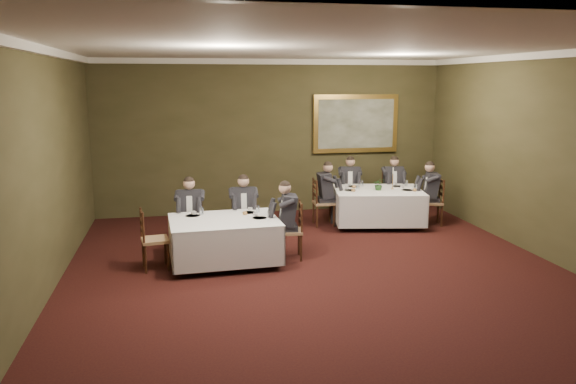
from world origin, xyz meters
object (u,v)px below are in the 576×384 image
object	(u,v)px
diner_main_endright	(432,201)
chair_main_backright	(392,202)
table_second	(224,237)
chair_main_endleft	(323,212)
chair_main_backleft	(349,202)
diner_main_endleft	(324,201)
diner_main_backright	(392,193)
chair_sec_backright	(244,231)
chair_sec_backleft	(191,234)
diner_sec_backleft	(191,222)
table_main	(378,204)
chair_main_endright	(432,212)
chair_sec_endright	(290,242)
diner_sec_backright	(244,219)
diner_main_backleft	(349,193)
centerpiece	(379,184)
diner_sec_endright	(290,230)
chair_sec_endleft	(155,252)
painting	(356,124)
candlestick	(393,181)

from	to	relation	value
diner_main_endright	chair_main_backright	bearing A→B (deg)	39.14
table_second	chair_main_endleft	distance (m)	3.14
chair_main_backleft	diner_main_endleft	distance (m)	1.17
diner_main_backright	chair_sec_backright	xyz separation A→B (m)	(-3.63, -1.83, -0.23)
chair_sec_backleft	diner_sec_backleft	xyz separation A→B (m)	(-0.00, -0.01, 0.23)
table_second	diner_main_endleft	world-z (taller)	diner_main_endleft
diner_sec_backleft	chair_sec_backright	xyz separation A→B (m)	(0.96, 0.06, -0.23)
chair_main_backleft	chair_main_backright	xyz separation A→B (m)	(0.97, -0.18, 0.00)
chair_main_endleft	chair_sec_backright	bearing A→B (deg)	-54.24
table_main	chair_sec_backleft	world-z (taller)	chair_sec_backleft
diner_main_backright	chair_main_endright	world-z (taller)	diner_main_backright
chair_main_backright	chair_sec_endright	world-z (taller)	same
chair_main_backleft	diner_main_backright	bearing A→B (deg)	-179.40
chair_main_endleft	diner_sec_backright	size ratio (longest dim) A/B	0.74
diner_main_backleft	diner_main_endright	size ratio (longest dim) A/B	1.00
diner_main_backleft	centerpiece	bearing A→B (deg)	117.94
table_second	chair_main_endleft	size ratio (longest dim) A/B	1.86
diner_main_backright	chair_sec_backright	bearing A→B (deg)	33.57
chair_main_endleft	diner_sec_backleft	bearing A→B (deg)	-63.24
diner_sec_backleft	centerpiece	size ratio (longest dim) A/B	5.02
chair_main_backright	chair_main_endright	bearing A→B (deg)	121.86
diner_sec_backleft	diner_sec_endright	bearing A→B (deg)	159.21
chair_sec_endright	centerpiece	size ratio (longest dim) A/B	3.73
chair_main_backright	diner_main_endright	size ratio (longest dim) A/B	0.74
diner_main_endright	chair_main_backleft	bearing A→B (deg)	64.38
diner_sec_endright	chair_sec_endleft	xyz separation A→B (m)	(-2.26, -0.11, -0.23)
chair_sec_backleft	chair_sec_backright	world-z (taller)	same
diner_sec_backleft	chair_sec_backright	bearing A→B (deg)	-170.57
table_main	diner_sec_backleft	xyz separation A→B (m)	(-3.95, -1.07, 0.06)
chair_sec_endright	diner_main_backright	bearing A→B (deg)	-40.52
chair_main_backleft	painting	size ratio (longest dim) A/B	0.49
chair_main_backright	chair_main_endright	xyz separation A→B (m)	(0.49, -1.05, 0.00)
table_second	chair_sec_endleft	bearing A→B (deg)	-177.07
diner_main_endright	centerpiece	distance (m)	1.21
table_second	diner_main_backleft	world-z (taller)	diner_main_backleft
chair_main_backleft	candlestick	world-z (taller)	candlestick
diner_main_endright	diner_sec_backleft	xyz separation A→B (m)	(-5.08, -0.86, 0.00)
chair_sec_backleft	centerpiece	world-z (taller)	centerpiece
diner_main_backright	painting	xyz separation A→B (m)	(-0.65, 0.80, 1.52)
chair_main_backleft	chair_sec_endright	bearing A→B (deg)	67.56
chair_sec_endright	diner_main_endleft	bearing A→B (deg)	-22.06
chair_sec_backright	chair_sec_endleft	world-z (taller)	same
painting	chair_main_endleft	bearing A→B (deg)	-128.72
table_main	diner_main_backleft	size ratio (longest dim) A/B	1.53
chair_main_endright	diner_sec_backright	xyz separation A→B (m)	(-4.13, -0.81, 0.23)
diner_main_backleft	diner_sec_endright	distance (m)	3.51
diner_sec_backleft	candlestick	bearing A→B (deg)	-159.91
table_main	diner_main_backright	world-z (taller)	diner_main_backright
table_second	candlestick	xyz separation A→B (m)	(3.74, 1.97, 0.49)
chair_main_backleft	chair_sec_backleft	distance (m)	4.18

